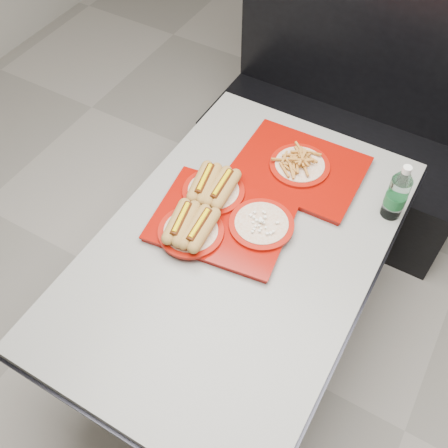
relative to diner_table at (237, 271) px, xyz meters
The scene contains 6 objects.
ground 0.58m from the diner_table, ahead, with size 6.00×6.00×0.00m, color #9C968C.
diner_table is the anchor object (origin of this frame).
booth_bench 1.11m from the diner_table, 90.00° to the left, with size 1.30×0.57×1.35m.
tray_near 0.24m from the diner_table, 154.03° to the left, with size 0.51×0.43×0.10m.
tray_far 0.46m from the diner_table, 85.57° to the left, with size 0.48×0.38×0.09m.
water_bottle 0.63m from the diner_table, 44.44° to the left, with size 0.07×0.07×0.24m.
Camera 1 is at (0.48, -0.93, 2.21)m, focal length 42.00 mm.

